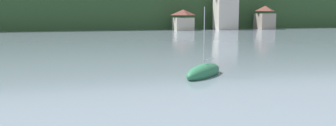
{
  "coord_description": "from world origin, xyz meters",
  "views": [
    {
      "loc": [
        -5.24,
        31.47,
        4.8
      ],
      "look_at": [
        0.0,
        50.1,
        2.06
      ],
      "focal_mm": 37.71,
      "sensor_mm": 36.0,
      "label": 1
    }
  ],
  "objects_px": {
    "shore_building_central": "(265,18)",
    "sailboat_mid_1": "(204,72)",
    "shore_building_westcentral": "(226,11)",
    "shore_building_west": "(183,20)"
  },
  "relations": [
    {
      "from": "shore_building_central",
      "to": "sailboat_mid_1",
      "type": "height_order",
      "value": "shore_building_central"
    },
    {
      "from": "shore_building_westcentral",
      "to": "sailboat_mid_1",
      "type": "height_order",
      "value": "shore_building_westcentral"
    },
    {
      "from": "shore_building_west",
      "to": "sailboat_mid_1",
      "type": "bearing_deg",
      "value": -106.92
    },
    {
      "from": "shore_building_westcentral",
      "to": "shore_building_central",
      "type": "relative_size",
      "value": 1.59
    },
    {
      "from": "shore_building_west",
      "to": "shore_building_westcentral",
      "type": "distance_m",
      "value": 13.28
    },
    {
      "from": "shore_building_west",
      "to": "shore_building_central",
      "type": "bearing_deg",
      "value": 0.51
    },
    {
      "from": "shore_building_westcentral",
      "to": "shore_building_central",
      "type": "distance_m",
      "value": 13.18
    },
    {
      "from": "shore_building_westcentral",
      "to": "sailboat_mid_1",
      "type": "distance_m",
      "value": 78.61
    },
    {
      "from": "shore_building_westcentral",
      "to": "shore_building_central",
      "type": "xyz_separation_m",
      "value": [
        13.03,
        0.22,
        -2.01
      ]
    },
    {
      "from": "shore_building_westcentral",
      "to": "sailboat_mid_1",
      "type": "xyz_separation_m",
      "value": [
        -34.46,
        -70.47,
        -5.14
      ]
    }
  ]
}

